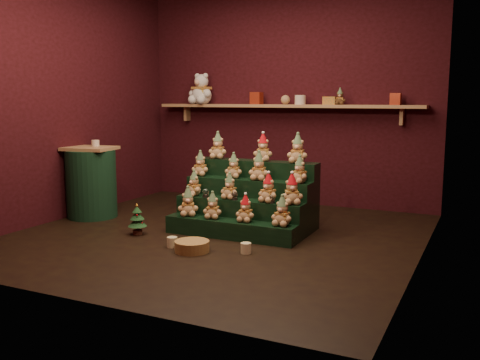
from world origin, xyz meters
The scene contains 41 objects.
ground centered at (0.00, 0.00, 0.00)m, with size 4.00×4.00×0.00m, color black.
back_wall centered at (0.00, 2.05, 1.40)m, with size 4.00×0.10×2.80m, color black.
front_wall centered at (0.00, -2.05, 1.40)m, with size 4.00×0.10×2.80m, color black.
left_wall centered at (-2.05, 0.00, 1.40)m, with size 0.10×4.00×2.80m, color black.
right_wall centered at (2.05, 0.00, 1.40)m, with size 0.10×4.00×2.80m, color black.
back_shelf centered at (0.00, 1.87, 1.29)m, with size 3.60×0.26×0.24m.
riser_tier_front centered at (0.17, -0.02, 0.09)m, with size 1.40×0.22×0.18m, color black.
riser_tier_midfront centered at (0.17, 0.20, 0.18)m, with size 1.40×0.22×0.36m, color black.
riser_tier_midback centered at (0.17, 0.42, 0.27)m, with size 1.40×0.22×0.54m, color black.
riser_tier_back centered at (0.17, 0.64, 0.36)m, with size 1.40×0.22×0.72m, color black.
teddy_0 centered at (-0.33, -0.01, 0.33)m, with size 0.21×0.19×0.30m, color tan, non-canonical shape.
teddy_1 centered at (-0.04, -0.01, 0.32)m, with size 0.19×0.17×0.27m, color tan, non-canonical shape.
teddy_2 centered at (0.33, 0.00, 0.31)m, with size 0.19×0.17×0.27m, color tan, non-canonical shape.
teddy_3 centered at (0.72, -0.01, 0.33)m, with size 0.21×0.19×0.29m, color tan, non-canonical shape.
teddy_4 centered at (-0.37, 0.19, 0.49)m, with size 0.19×0.17×0.27m, color tan, non-canonical shape.
teddy_5 centered at (0.06, 0.18, 0.49)m, with size 0.19×0.17×0.27m, color tan, non-canonical shape.
teddy_6 centered at (0.50, 0.19, 0.50)m, with size 0.21×0.19×0.29m, color tan, non-canonical shape.
teddy_7 centered at (0.75, 0.19, 0.51)m, with size 0.22×0.19×0.30m, color tan, non-canonical shape.
teddy_8 centered at (-0.43, 0.44, 0.68)m, with size 0.19×0.17×0.27m, color tan, non-canonical shape.
teddy_9 centered at (-0.02, 0.44, 0.67)m, with size 0.19×0.17×0.27m, color tan, non-canonical shape.
teddy_10 centered at (0.29, 0.42, 0.69)m, with size 0.21×0.19×0.30m, color tan, non-canonical shape.
teddy_11 centered at (0.74, 0.42, 0.68)m, with size 0.20×0.18×0.27m, color tan, non-canonical shape.
teddy_12 centered at (-0.31, 0.64, 0.87)m, with size 0.21×0.19×0.29m, color tan, non-canonical shape.
teddy_13 centered at (0.24, 0.65, 0.87)m, with size 0.21×0.19×0.29m, color tan, non-canonical shape.
teddy_14 centered at (0.65, 0.62, 0.87)m, with size 0.22×0.20×0.31m, color tan, non-canonical shape.
snow_globe_a centered at (-0.20, 0.14, 0.41)m, with size 0.07×0.07×0.10m.
snow_globe_b centered at (0.14, 0.14, 0.41)m, with size 0.07×0.07×0.09m.
snow_globe_c centered at (0.55, 0.14, 0.41)m, with size 0.07×0.07×0.09m.
side_table centered at (-1.75, 0.15, 0.41)m, with size 0.61×0.58×0.84m.
table_ornament centered at (-1.75, 0.25, 0.87)m, with size 0.09×0.09×0.07m, color beige.
mini_christmas_tree centered at (-0.76, -0.31, 0.16)m, with size 0.20×0.20×0.33m.
mug_left centered at (-0.18, -0.56, 0.05)m, with size 0.10×0.10×0.10m, color beige.
mug_right centered at (0.54, -0.45, 0.05)m, with size 0.10×0.10×0.10m, color beige.
wicker_basket centered at (0.07, -0.61, 0.05)m, with size 0.32×0.32×0.10m, color #A17D41.
white_bear centered at (-1.20, 1.84, 1.59)m, with size 0.38×0.34×0.53m, color silver, non-canonical shape.
brown_bear centered at (0.76, 1.84, 1.42)m, with size 0.14×0.13×0.20m, color #53341B, non-canonical shape.
gift_tin_red_a centered at (-0.37, 1.85, 1.40)m, with size 0.14×0.14×0.16m, color maroon.
gift_tin_cream centered at (0.24, 1.85, 1.38)m, with size 0.14×0.14×0.12m, color beige.
gift_tin_red_b centered at (1.43, 1.85, 1.39)m, with size 0.12×0.12×0.14m, color maroon.
shelf_plush_ball centered at (0.04, 1.85, 1.38)m, with size 0.12×0.12×0.12m, color tan.
scarf_gift_box centered at (0.63, 1.85, 1.37)m, with size 0.16×0.10×0.10m, color orange.
Camera 1 is at (2.52, -4.72, 1.40)m, focal length 40.00 mm.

